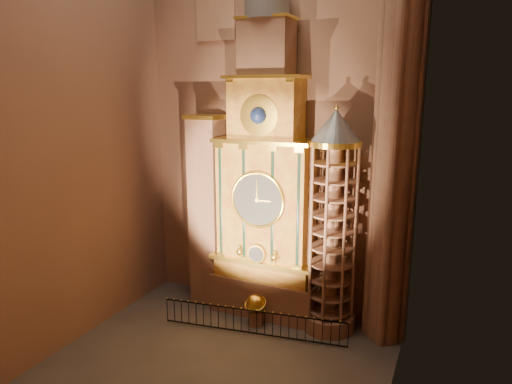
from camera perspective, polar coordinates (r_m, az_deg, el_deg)
The scene contains 10 objects.
floor at distance 21.11m, azimuth -4.54°, elevation -20.31°, with size 14.00×14.00×0.00m, color #383330.
wall_back at distance 23.10m, azimuth 2.31°, elevation 11.52°, with size 22.00×22.00×0.00m, color #90664D.
wall_left at distance 22.00m, azimuth -21.55°, elevation 10.59°, with size 22.00×22.00×0.00m, color #90664D.
wall_right at distance 15.49m, azimuth 18.37°, elevation 10.24°, with size 22.00×22.00×0.00m, color #90664D.
astronomical_clock at distance 22.66m, azimuth 1.23°, elevation 0.48°, with size 5.60×2.41×16.70m.
portrait_tower at distance 24.54m, azimuth -6.10°, elevation -2.30°, with size 1.80×1.60×10.20m.
stair_turret at distance 21.68m, azimuth 9.48°, elevation -4.13°, with size 2.50×2.50×10.80m.
gothic_pier at distance 20.56m, azimuth 17.44°, elevation 10.79°, with size 2.04×2.04×22.00m.
celestial_globe at distance 23.25m, azimuth -0.09°, elevation -14.20°, with size 1.30×1.26×1.60m.
iron_railing at distance 22.54m, azimuth -0.40°, elevation -15.97°, with size 8.84×1.40×1.22m.
Camera 1 is at (8.71, -15.39, 11.53)m, focal length 32.00 mm.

